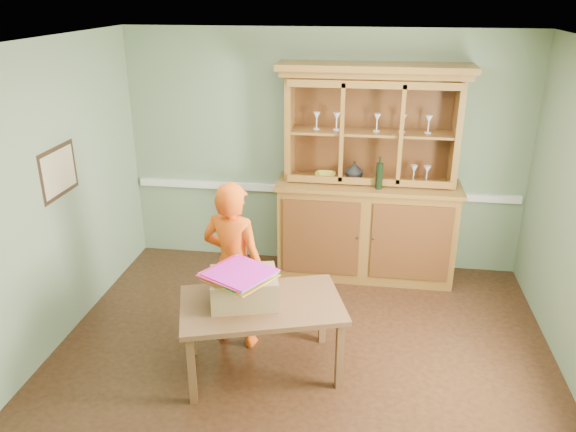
% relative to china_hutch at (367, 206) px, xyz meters
% --- Properties ---
extents(floor, '(4.50, 4.50, 0.00)m').
position_rel_china_hutch_xyz_m(floor, '(-0.52, -1.73, -0.83)').
color(floor, '#482A17').
rests_on(floor, ground).
extents(ceiling, '(4.50, 4.50, 0.00)m').
position_rel_china_hutch_xyz_m(ceiling, '(-0.52, -1.73, 1.87)').
color(ceiling, white).
rests_on(ceiling, wall_back).
extents(wall_back, '(4.50, 0.00, 4.50)m').
position_rel_china_hutch_xyz_m(wall_back, '(-0.52, 0.27, 0.52)').
color(wall_back, gray).
rests_on(wall_back, floor).
extents(wall_left, '(0.00, 4.00, 4.00)m').
position_rel_china_hutch_xyz_m(wall_left, '(-2.77, -1.73, 0.52)').
color(wall_left, gray).
rests_on(wall_left, floor).
extents(wall_front, '(4.50, 0.00, 4.50)m').
position_rel_china_hutch_xyz_m(wall_front, '(-0.52, -3.73, 0.52)').
color(wall_front, gray).
rests_on(wall_front, floor).
extents(chair_rail, '(4.41, 0.05, 0.08)m').
position_rel_china_hutch_xyz_m(chair_rail, '(-0.52, 0.24, 0.07)').
color(chair_rail, white).
rests_on(chair_rail, wall_back).
extents(framed_map, '(0.03, 0.60, 0.46)m').
position_rel_china_hutch_xyz_m(framed_map, '(-2.75, -1.43, 0.72)').
color(framed_map, black).
rests_on(framed_map, wall_left).
extents(china_hutch, '(2.01, 0.66, 2.36)m').
position_rel_china_hutch_xyz_m(china_hutch, '(0.00, 0.00, 0.00)').
color(china_hutch, olive).
rests_on(china_hutch, floor).
extents(dining_table, '(1.51, 1.16, 0.66)m').
position_rel_china_hutch_xyz_m(dining_table, '(-0.82, -1.93, -0.24)').
color(dining_table, brown).
rests_on(dining_table, floor).
extents(cardboard_box, '(0.63, 0.56, 0.25)m').
position_rel_china_hutch_xyz_m(cardboard_box, '(-0.97, -1.93, -0.04)').
color(cardboard_box, '#9C7850').
rests_on(cardboard_box, dining_table).
extents(kite_stack, '(0.62, 0.62, 0.05)m').
position_rel_china_hutch_xyz_m(kite_stack, '(-1.00, -1.97, 0.12)').
color(kite_stack, orange).
rests_on(kite_stack, cardboard_box).
extents(person, '(0.64, 0.49, 1.57)m').
position_rel_china_hutch_xyz_m(person, '(-1.15, -1.54, -0.04)').
color(person, '#EA540E').
rests_on(person, floor).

